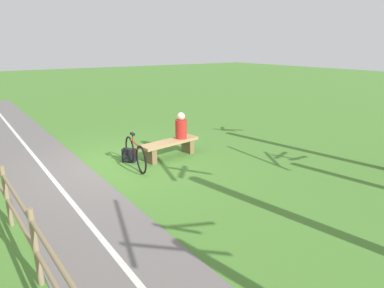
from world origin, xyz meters
The scene contains 8 objects.
ground_plane centered at (0.00, 0.00, 0.00)m, with size 80.00×80.00×0.00m, color #477A2D.
paved_path centered at (1.49, 4.00, 0.01)m, with size 1.98×36.00×0.02m, color #66605E.
path_centre_line centered at (1.49, 4.00, 0.02)m, with size 0.10×32.00×0.00m, color silver.
bench centered at (-1.56, 0.19, 0.34)m, with size 1.87×0.70×0.49m.
person_seated centered at (-1.98, 0.13, 0.83)m, with size 0.38×0.38×0.77m.
bicycle centered at (-0.39, 0.38, 0.38)m, with size 0.24×1.68×0.91m.
backpack centered at (-0.42, -0.11, 0.18)m, with size 0.38×0.39×0.37m.
fence_roadside centered at (2.63, 2.78, 0.68)m, with size 1.09×13.53×1.14m.
Camera 1 is at (2.94, 7.93, 3.11)m, focal length 30.49 mm.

